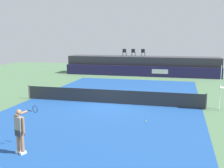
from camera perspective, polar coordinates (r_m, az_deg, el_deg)
The scene contains 13 objects.
ground_plane at distance 21.77m, azimuth 1.68°, elevation -2.21°, with size 48.00×48.00×0.00m, color #4C704C.
court_inner at distance 18.92m, azimuth -0.29°, elevation -4.02°, with size 12.00×22.00×0.00m, color #1C478C.
sponsor_wall at distance 31.88m, azimuth 5.78°, elevation 2.63°, with size 18.00×0.22×1.20m.
spectator_platform at distance 33.59m, azimuth 6.23°, elevation 3.84°, with size 18.00×2.80×2.20m, color #38383D.
spectator_chair_far_left at distance 33.76m, azimuth 2.59°, elevation 6.63°, with size 0.47×0.47×0.89m.
spectator_chair_left at distance 33.51m, azimuth 4.45°, elevation 6.59°, with size 0.47×0.47×0.89m.
spectator_chair_center at distance 33.52m, azimuth 6.46°, elevation 6.55°, with size 0.46×0.46×0.89m.
umpire_chair at distance 18.23m, azimuth 21.83°, elevation -0.16°, with size 0.50×0.50×2.76m.
tennis_net at distance 18.82m, azimuth -0.29°, elevation -2.62°, with size 12.40×0.02×0.95m, color #2D2D2D.
net_post_near at distance 21.19m, azimuth -16.76°, elevation -1.57°, with size 0.10×0.10×1.00m, color #4C4C51.
net_post_far at distance 18.32m, azimuth 18.88°, elevation -3.41°, with size 0.10×0.10×1.00m, color #4C4C51.
tennis_player at distance 11.34m, azimuth -18.46°, elevation -8.93°, with size 0.55×1.25×1.77m.
tennis_ball at distance 14.99m, azimuth 7.09°, elevation -7.65°, with size 0.07×0.07×0.07m, color #D8EA33.
Camera 1 is at (4.58, -17.81, 4.48)m, focal length 44.18 mm.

